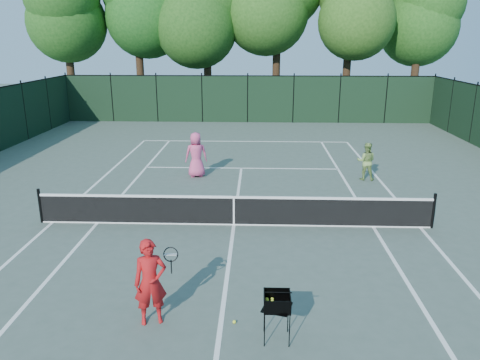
{
  "coord_description": "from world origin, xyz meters",
  "views": [
    {
      "loc": [
        0.67,
        -12.91,
        5.3
      ],
      "look_at": [
        0.14,
        1.0,
        1.1
      ],
      "focal_mm": 35.0,
      "sensor_mm": 36.0,
      "label": 1
    }
  ],
  "objects_px": {
    "loose_ball_midcourt": "(234,322)",
    "coach": "(151,282)",
    "player_pink": "(196,155)",
    "player_green": "(366,161)",
    "ball_hopper": "(277,302)"
  },
  "relations": [
    {
      "from": "loose_ball_midcourt",
      "to": "player_green",
      "type": "bearing_deg",
      "value": 64.85
    },
    {
      "from": "player_green",
      "to": "loose_ball_midcourt",
      "type": "distance_m",
      "value": 10.98
    },
    {
      "from": "player_pink",
      "to": "player_green",
      "type": "distance_m",
      "value": 6.68
    },
    {
      "from": "coach",
      "to": "loose_ball_midcourt",
      "type": "relative_size",
      "value": 25.32
    },
    {
      "from": "loose_ball_midcourt",
      "to": "coach",
      "type": "bearing_deg",
      "value": 179.66
    },
    {
      "from": "player_pink",
      "to": "ball_hopper",
      "type": "xyz_separation_m",
      "value": [
        2.81,
        -10.56,
        -0.12
      ]
    },
    {
      "from": "coach",
      "to": "player_green",
      "type": "distance_m",
      "value": 11.72
    },
    {
      "from": "player_pink",
      "to": "loose_ball_midcourt",
      "type": "distance_m",
      "value": 10.33
    },
    {
      "from": "ball_hopper",
      "to": "coach",
      "type": "bearing_deg",
      "value": -174.58
    },
    {
      "from": "ball_hopper",
      "to": "loose_ball_midcourt",
      "type": "xyz_separation_m",
      "value": [
        -0.8,
        0.46,
        -0.75
      ]
    },
    {
      "from": "ball_hopper",
      "to": "loose_ball_midcourt",
      "type": "height_order",
      "value": "ball_hopper"
    },
    {
      "from": "ball_hopper",
      "to": "player_green",
      "type": "bearing_deg",
      "value": 86.15
    },
    {
      "from": "player_pink",
      "to": "ball_hopper",
      "type": "relative_size",
      "value": 1.94
    },
    {
      "from": "ball_hopper",
      "to": "player_pink",
      "type": "bearing_deg",
      "value": 121.46
    },
    {
      "from": "player_pink",
      "to": "ball_hopper",
      "type": "bearing_deg",
      "value": 92.71
    }
  ]
}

